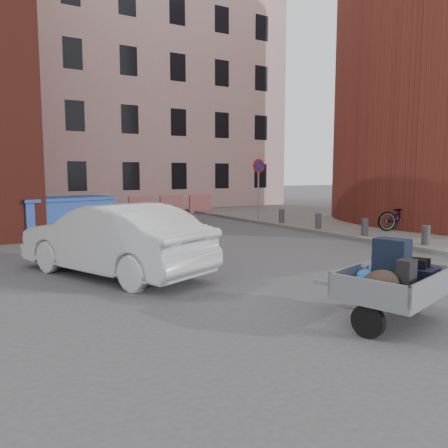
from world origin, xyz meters
TOP-DOWN VIEW (x-y plane):
  - ground at (0.00, 0.00)m, footprint 120.00×120.00m
  - sidewalk at (10.00, 4.00)m, footprint 9.00×24.00m
  - building_pink at (6.00, 22.00)m, footprint 16.00×8.00m
  - no_parking_sign at (6.00, 9.48)m, footprint 0.60×0.09m
  - bollards at (6.00, 3.40)m, footprint 0.22×9.02m
  - barriers at (4.20, 15.00)m, footprint 4.70×0.18m
  - trailer at (0.02, -2.50)m, footprint 1.84×1.96m
  - dumpster at (-2.31, 9.08)m, footprint 3.49×2.42m
  - silver_car at (-2.48, 2.44)m, footprint 3.26×4.78m
  - bicycle at (8.20, 3.62)m, footprint 2.11×1.34m

SIDE VIEW (x-z plane):
  - ground at x=0.00m, z-range 0.00..0.00m
  - sidewalk at x=10.00m, z-range 0.00..0.12m
  - bollards at x=6.00m, z-range 0.12..0.67m
  - barriers at x=4.20m, z-range 0.00..1.00m
  - trailer at x=0.02m, z-range 0.01..1.21m
  - bicycle at x=8.20m, z-range 0.12..1.17m
  - dumpster at x=-2.31m, z-range 0.00..1.33m
  - silver_car at x=-2.48m, z-range 0.00..1.49m
  - no_parking_sign at x=6.00m, z-range 0.69..3.34m
  - building_pink at x=6.00m, z-range 0.00..14.00m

